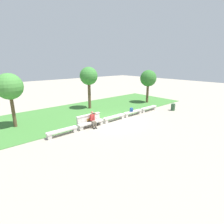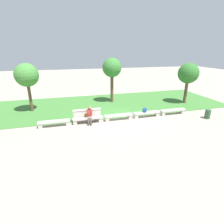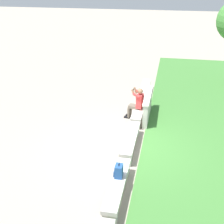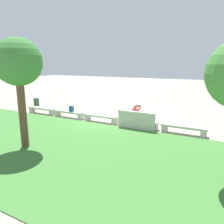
# 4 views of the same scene
# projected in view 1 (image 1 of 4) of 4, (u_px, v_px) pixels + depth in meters

# --- Properties ---
(ground_plane) EXTENTS (80.00, 80.00, 0.00)m
(ground_plane) POSITION_uv_depth(u_px,v_px,m) (114.00, 121.00, 15.79)
(ground_plane) COLOR gray
(grass_strip) EXTENTS (24.28, 8.00, 0.03)m
(grass_strip) POSITION_uv_depth(u_px,v_px,m) (87.00, 111.00, 18.97)
(grass_strip) COLOR #3D7533
(grass_strip) RESTS_ON ground
(bench_main) EXTENTS (2.31, 0.40, 0.45)m
(bench_main) POSITION_uv_depth(u_px,v_px,m) (62.00, 131.00, 12.57)
(bench_main) COLOR beige
(bench_main) RESTS_ON ground
(bench_near) EXTENTS (2.31, 0.40, 0.45)m
(bench_near) POSITION_uv_depth(u_px,v_px,m) (91.00, 124.00, 14.14)
(bench_near) COLOR beige
(bench_near) RESTS_ON ground
(bench_mid) EXTENTS (2.31, 0.40, 0.45)m
(bench_mid) POSITION_uv_depth(u_px,v_px,m) (114.00, 118.00, 15.71)
(bench_mid) COLOR beige
(bench_mid) RESTS_ON ground
(bench_far) EXTENTS (2.31, 0.40, 0.45)m
(bench_far) POSITION_uv_depth(u_px,v_px,m) (133.00, 112.00, 17.27)
(bench_far) COLOR beige
(bench_far) RESTS_ON ground
(bench_end) EXTENTS (2.31, 0.40, 0.45)m
(bench_end) POSITION_uv_depth(u_px,v_px,m) (149.00, 108.00, 18.84)
(bench_end) COLOR beige
(bench_end) RESTS_ON ground
(backrest_wall_with_plaque) EXTENTS (2.18, 0.24, 1.01)m
(backrest_wall_with_plaque) POSITION_uv_depth(u_px,v_px,m) (89.00, 120.00, 14.33)
(backrest_wall_with_plaque) COLOR beige
(backrest_wall_with_plaque) RESTS_ON ground
(person_photographer) EXTENTS (0.52, 0.77, 1.32)m
(person_photographer) POSITION_uv_depth(u_px,v_px,m) (93.00, 118.00, 14.06)
(person_photographer) COLOR black
(person_photographer) RESTS_ON ground
(backpack) EXTENTS (0.28, 0.24, 0.43)m
(backpack) POSITION_uv_depth(u_px,v_px,m) (131.00, 110.00, 17.04)
(backpack) COLOR #234C8C
(backpack) RESTS_ON bench_far
(tree_behind_wall) EXTENTS (2.03, 2.03, 4.33)m
(tree_behind_wall) POSITION_uv_depth(u_px,v_px,m) (9.00, 87.00, 13.40)
(tree_behind_wall) COLOR brown
(tree_behind_wall) RESTS_ON ground
(tree_left_background) EXTENTS (1.95, 1.95, 4.63)m
(tree_left_background) POSITION_uv_depth(u_px,v_px,m) (89.00, 77.00, 19.01)
(tree_left_background) COLOR brown
(tree_left_background) RESTS_ON ground
(tree_right_background) EXTENTS (2.05, 2.05, 4.16)m
(tree_right_background) POSITION_uv_depth(u_px,v_px,m) (148.00, 79.00, 22.03)
(tree_right_background) COLOR brown
(tree_right_background) RESTS_ON ground
(trash_bin) EXTENTS (0.44, 0.44, 0.75)m
(trash_bin) POSITION_uv_depth(u_px,v_px,m) (173.00, 107.00, 19.06)
(trash_bin) COLOR #2D5133
(trash_bin) RESTS_ON ground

